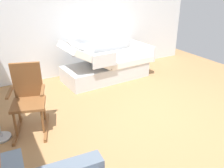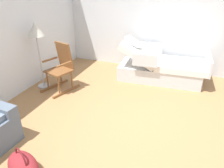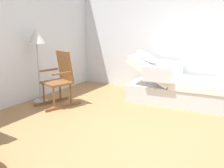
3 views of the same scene
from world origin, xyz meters
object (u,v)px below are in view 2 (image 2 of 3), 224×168
hospital_bed (160,68)px  duffel_bag (23,166)px  floor_lamp (36,34)px  rocking_chair (61,68)px

hospital_bed → duffel_bag: bearing=162.7°
hospital_bed → duffel_bag: (-3.53, 1.10, -0.15)m
hospital_bed → floor_lamp: 2.93m
rocking_chair → duffel_bag: bearing=-159.0°
hospital_bed → rocking_chair: size_ratio=2.02×
rocking_chair → duffel_bag: size_ratio=1.63×
rocking_chair → hospital_bed: bearing=-56.8°
hospital_bed → duffel_bag: hospital_bed is taller
hospital_bed → rocking_chair: bearing=123.2°
rocking_chair → duffel_bag: 2.43m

